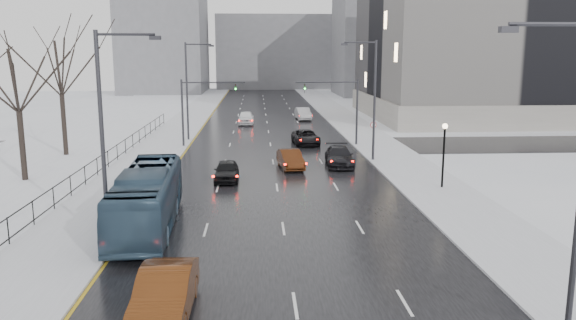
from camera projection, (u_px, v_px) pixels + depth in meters
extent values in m
cube|color=black|center=(268.00, 130.00, 66.32)|extent=(16.00, 150.00, 0.04)
cube|color=black|center=(271.00, 146.00, 54.55)|extent=(130.00, 10.00, 0.04)
cube|color=silver|center=(179.00, 130.00, 65.73)|extent=(5.00, 150.00, 0.16)
cube|color=silver|center=(356.00, 128.00, 66.88)|extent=(5.00, 150.00, 0.16)
cube|color=white|center=(96.00, 131.00, 65.22)|extent=(14.00, 150.00, 0.12)
cube|color=black|center=(75.00, 173.00, 35.93)|extent=(0.04, 70.00, 0.05)
cube|color=black|center=(76.00, 188.00, 36.12)|extent=(0.04, 70.00, 0.05)
cylinder|color=black|center=(76.00, 182.00, 36.04)|extent=(0.06, 0.06, 1.30)
cylinder|color=#2D2D33|center=(554.00, 24.00, 15.83)|extent=(2.60, 0.12, 0.12)
cube|color=#2D2D33|center=(508.00, 29.00, 15.79)|extent=(0.50, 0.25, 0.18)
cylinder|color=#2D2D33|center=(375.00, 102.00, 46.23)|extent=(0.20, 0.20, 10.00)
cylinder|color=#2D2D33|center=(360.00, 42.00, 45.25)|extent=(2.60, 0.12, 0.12)
cube|color=#2D2D33|center=(344.00, 44.00, 45.20)|extent=(0.50, 0.25, 0.18)
cylinder|color=#2D2D33|center=(102.00, 141.00, 25.70)|extent=(0.20, 0.20, 10.00)
cylinder|color=#2D2D33|center=(125.00, 34.00, 24.86)|extent=(2.60, 0.12, 0.12)
cube|color=#2D2D33|center=(155.00, 38.00, 24.96)|extent=(0.50, 0.25, 0.18)
cylinder|color=#2D2D33|center=(187.00, 92.00, 57.07)|extent=(0.20, 0.20, 10.00)
cylinder|color=#2D2D33|center=(198.00, 44.00, 56.24)|extent=(2.60, 0.12, 0.12)
cube|color=#2D2D33|center=(211.00, 46.00, 56.34)|extent=(0.50, 0.25, 0.18)
cylinder|color=black|center=(443.00, 158.00, 37.10)|extent=(0.14, 0.14, 4.00)
sphere|color=#FFE5B2|center=(445.00, 126.00, 36.70)|extent=(0.36, 0.36, 0.36)
cylinder|color=#2D2D33|center=(357.00, 113.00, 54.40)|extent=(0.20, 0.20, 6.50)
cylinder|color=#2D2D33|center=(327.00, 82.00, 53.68)|extent=(6.00, 0.12, 0.12)
imported|color=#2D2D33|center=(305.00, 89.00, 53.68)|extent=(0.15, 0.18, 0.90)
sphere|color=#19FF33|center=(305.00, 89.00, 53.53)|extent=(0.16, 0.16, 0.16)
cylinder|color=#2D2D33|center=(182.00, 114.00, 53.48)|extent=(0.20, 0.20, 6.50)
cylinder|color=#2D2D33|center=(213.00, 82.00, 53.09)|extent=(6.00, 0.12, 0.12)
imported|color=#2D2D33|center=(236.00, 89.00, 53.32)|extent=(0.15, 0.18, 0.90)
sphere|color=#19FF33|center=(236.00, 89.00, 53.17)|extent=(0.16, 0.16, 0.16)
cylinder|color=#2D2D33|center=(373.00, 138.00, 50.87)|extent=(0.06, 0.06, 2.50)
cylinder|color=white|center=(373.00, 125.00, 50.65)|extent=(0.60, 0.03, 0.60)
torus|color=#B20C0C|center=(373.00, 125.00, 50.65)|extent=(0.58, 0.06, 0.58)
cube|color=gray|center=(518.00, 30.00, 77.73)|extent=(40.00, 30.00, 24.00)
cube|color=gray|center=(512.00, 106.00, 79.72)|extent=(40.60, 30.60, 3.00)
cube|color=slate|center=(393.00, 43.00, 119.70)|extent=(24.00, 20.00, 22.00)
cube|color=slate|center=(164.00, 30.00, 126.20)|extent=(18.00, 22.00, 28.00)
cube|color=slate|center=(277.00, 52.00, 143.27)|extent=(30.00, 18.00, 18.00)
imported|color=#56290E|center=(165.00, 294.00, 19.21)|extent=(1.84, 5.16, 1.69)
imported|color=#334C63|center=(147.00, 198.00, 28.93)|extent=(3.21, 11.36, 3.13)
imported|color=black|center=(227.00, 171.00, 39.78)|extent=(1.70, 4.20, 1.43)
imported|color=#451F0B|center=(290.00, 159.00, 43.95)|extent=(2.12, 4.61, 1.47)
imported|color=black|center=(306.00, 137.00, 55.45)|extent=(2.71, 5.27, 1.42)
imported|color=black|center=(339.00, 156.00, 45.05)|extent=(2.36, 5.30, 1.51)
imported|color=white|center=(246.00, 118.00, 70.95)|extent=(2.02, 4.95, 1.68)
imported|color=#ADADB2|center=(303.00, 114.00, 75.68)|extent=(2.08, 5.04, 1.62)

